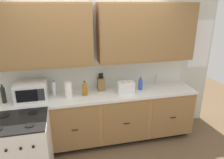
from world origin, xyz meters
TOP-DOWN VIEW (x-y plane):
  - ground_plane at (0.00, 0.00)m, footprint 8.45×8.45m
  - wall_unit at (0.00, 0.50)m, footprint 4.58×0.40m
  - counter_run at (0.00, 0.30)m, footprint 3.41×0.64m
  - stove_range at (-1.16, -0.33)m, footprint 0.76×0.68m
  - microwave at (-1.04, 0.34)m, footprint 0.48×0.37m
  - toaster at (0.48, 0.26)m, footprint 0.28×0.18m
  - knife_block at (0.09, 0.46)m, footprint 0.11×0.14m
  - sink_faucet at (1.14, 0.51)m, footprint 0.02×0.02m
  - paper_towel_roll at (-0.47, 0.28)m, footprint 0.12×0.12m
  - bottle_dark at (-1.44, 0.31)m, footprint 0.07×0.07m
  - bottle_blue at (0.76, 0.33)m, footprint 0.07×0.07m
  - bottle_amber at (-0.21, 0.30)m, footprint 0.08×0.08m
  - bottle_clear at (-0.70, 0.41)m, footprint 0.06×0.06m

SIDE VIEW (x-z plane):
  - ground_plane at x=0.00m, z-range 0.00..0.00m
  - stove_range at x=-1.16m, z-range 0.00..0.95m
  - counter_run at x=0.00m, z-range 0.01..0.94m
  - toaster at x=0.48m, z-range 0.93..1.12m
  - sink_faucet at x=1.14m, z-range 0.93..1.13m
  - bottle_blue at x=0.76m, z-range 0.92..1.15m
  - knife_block at x=0.09m, z-range 0.89..1.20m
  - bottle_amber at x=-0.21m, z-range 0.92..1.17m
  - bottle_clear at x=-0.70m, z-range 0.92..1.18m
  - paper_towel_roll at x=-0.47m, z-range 0.93..1.19m
  - microwave at x=-1.04m, z-range 0.93..1.21m
  - bottle_dark at x=-1.44m, z-range 0.92..1.22m
  - wall_unit at x=0.00m, z-range 0.44..2.89m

